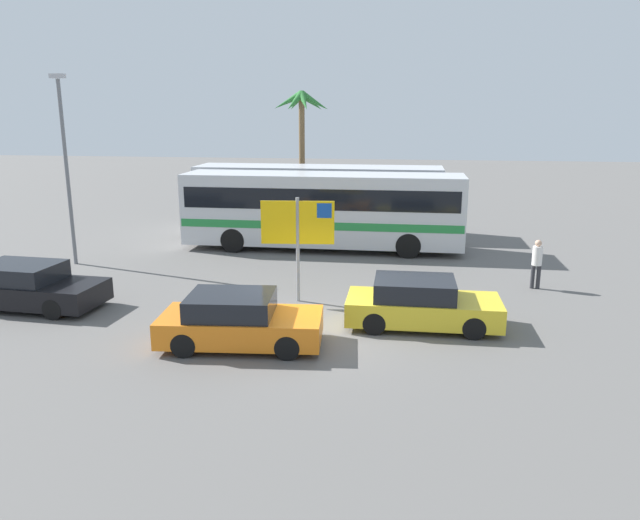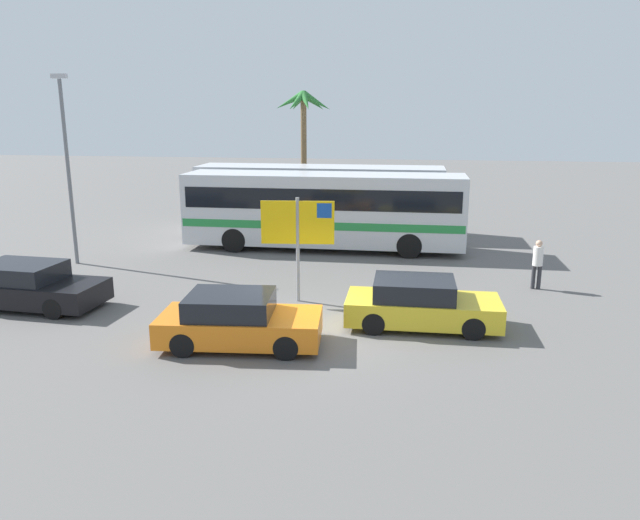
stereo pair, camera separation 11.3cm
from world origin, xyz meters
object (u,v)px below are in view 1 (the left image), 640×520
Objects in this scene: bus_rear_coach at (318,196)px; ferry_sign at (299,227)px; car_orange at (239,321)px; bus_front_coach at (323,207)px; car_black at (26,287)px; pedestrian_crossing_lot at (537,260)px; car_yellow at (421,304)px.

ferry_sign is at bearing -84.60° from bus_rear_coach.
car_orange is (0.16, -14.56, -1.15)m from bus_rear_coach.
bus_front_coach is 11.87m from car_black.
bus_front_coach is at bearing -115.94° from pedestrian_crossing_lot.
bus_front_coach reaches higher than car_orange.
pedestrian_crossing_lot is at bearing -32.05° from bus_front_coach.
bus_rear_coach is at bearing 85.77° from car_orange.
pedestrian_crossing_lot reaches higher than car_black.
ferry_sign reaches higher than car_yellow.
pedestrian_crossing_lot is (15.34, 4.20, 0.32)m from car_black.
ferry_sign reaches higher than car_black.
car_black is at bearing 159.05° from car_orange.
ferry_sign is 1.96× the size of pedestrian_crossing_lot.
ferry_sign is 7.95m from pedestrian_crossing_lot.
pedestrian_crossing_lot is at bearing -44.57° from bus_rear_coach.
bus_front_coach reaches higher than car_yellow.
bus_rear_coach reaches higher than car_orange.
car_yellow is (3.94, -9.05, -1.15)m from bus_front_coach.
car_yellow is 5.68m from pedestrian_crossing_lot.
bus_rear_coach is at bearing 64.88° from car_black.
pedestrian_crossing_lot is (8.45, -8.33, -0.83)m from bus_rear_coach.
car_yellow and car_black have the same top height.
car_black and car_orange have the same top height.
bus_rear_coach is 14.34m from car_black.
bus_rear_coach is at bearing 109.98° from car_yellow.
car_yellow is at bearing -36.07° from pedestrian_crossing_lot.
car_yellow is at bearing -31.56° from ferry_sign.
ferry_sign reaches higher than car_orange.
bus_front_coach is 1.00× the size of bus_rear_coach.
bus_front_coach is 7.09× the size of pedestrian_crossing_lot.
car_black is 1.10× the size of car_orange.
pedestrian_crossing_lot is at bearing 12.49° from ferry_sign.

